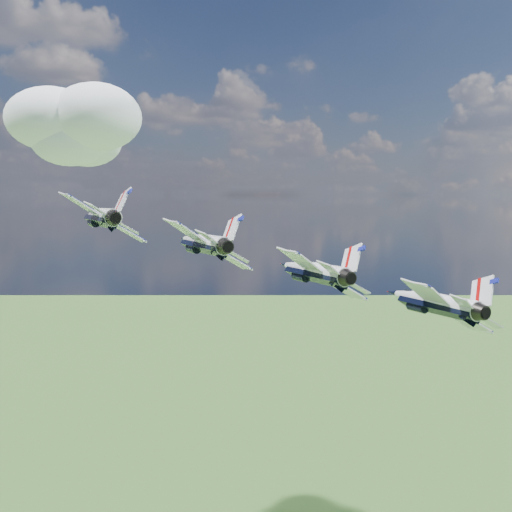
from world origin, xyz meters
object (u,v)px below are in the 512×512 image
jet_3 (432,301)px  jet_2 (312,270)px  jet_0 (101,216)px  jet_1 (202,242)px

jet_3 → jet_2: bearing=139.9°
jet_0 → jet_3: 39.08m
jet_0 → jet_1: size_ratio=1.00×
jet_1 → jet_2: (9.53, -8.40, -2.88)m
jet_0 → jet_3: size_ratio=1.00×
jet_0 → jet_3: jet_0 is taller
jet_2 → jet_3: (9.53, -8.40, -2.88)m
jet_2 → jet_1: bearing=139.9°
jet_2 → jet_3: 13.03m
jet_1 → jet_3: jet_1 is taller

